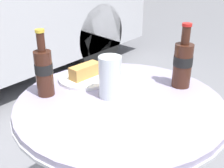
{
  "coord_description": "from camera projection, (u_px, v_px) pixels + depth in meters",
  "views": [
    {
      "loc": [
        -0.69,
        -0.51,
        1.14
      ],
      "look_at": [
        0.0,
        0.04,
        0.73
      ],
      "focal_mm": 45.0,
      "sensor_mm": 36.0,
      "label": 1
    }
  ],
  "objects": [
    {
      "name": "cola_bottle_right",
      "position": [
        183.0,
        63.0,
        1.03
      ],
      "size": [
        0.07,
        0.07,
        0.24
      ],
      "color": "#3D1E14",
      "rests_on": "bistro_table"
    },
    {
      "name": "drinking_glass",
      "position": [
        111.0,
        78.0,
        0.97
      ],
      "size": [
        0.08,
        0.08,
        0.15
      ],
      "color": "black",
      "rests_on": "bistro_table"
    },
    {
      "name": "lunch_plate_near",
      "position": [
        85.0,
        76.0,
        1.11
      ],
      "size": [
        0.21,
        0.21,
        0.06
      ],
      "color": "white",
      "rests_on": "bistro_table"
    },
    {
      "name": "cola_bottle_left",
      "position": [
        44.0,
        70.0,
        0.97
      ],
      "size": [
        0.06,
        0.06,
        0.24
      ],
      "color": "#3D1E14",
      "rests_on": "bistro_table"
    },
    {
      "name": "bistro_table",
      "position": [
        120.0,
        134.0,
        1.03
      ],
      "size": [
        0.73,
        0.73,
        0.68
      ],
      "color": "#B7B7BC",
      "rests_on": "ground_plane"
    }
  ]
}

